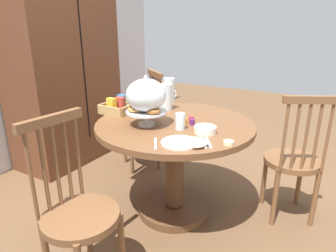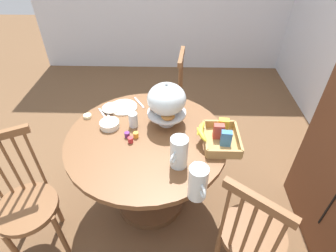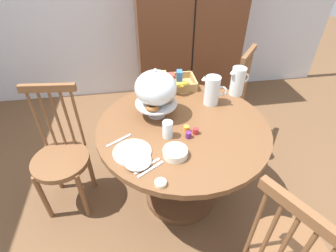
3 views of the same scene
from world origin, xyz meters
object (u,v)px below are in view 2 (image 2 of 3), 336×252
object	(u,v)px
windsor_chair_near_window	(251,236)
milk_pitcher	(198,184)
china_plate_small	(112,108)
windsor_chair_by_cabinet	(167,102)
dining_table	(148,160)
china_plate_large	(123,107)
butter_dish	(87,116)
orange_juice_pitcher	(179,153)
drinking_glass	(133,120)
cereal_bowl	(110,124)
cereal_basket	(219,136)
pastry_stand_with_dome	(167,101)
windsor_chair_facing_door	(26,205)

from	to	relation	value
windsor_chair_near_window	milk_pitcher	size ratio (longest dim) A/B	4.51
china_plate_small	windsor_chair_by_cabinet	bearing A→B (deg)	142.62
dining_table	china_plate_large	world-z (taller)	china_plate_large
milk_pitcher	china_plate_large	size ratio (longest dim) A/B	0.98
butter_dish	orange_juice_pitcher	bearing A→B (deg)	56.04
drinking_glass	cereal_bowl	bearing A→B (deg)	-85.47
milk_pitcher	cereal_basket	distance (m)	0.48
dining_table	orange_juice_pitcher	world-z (taller)	orange_juice_pitcher
pastry_stand_with_dome	milk_pitcher	distance (m)	0.67
dining_table	orange_juice_pitcher	distance (m)	0.47
windsor_chair_near_window	cereal_bowl	world-z (taller)	windsor_chair_near_window
windsor_chair_by_cabinet	cereal_basket	world-z (taller)	windsor_chair_by_cabinet
china_plate_small	butter_dish	xyz separation A→B (m)	(0.10, -0.17, -0.01)
cereal_basket	drinking_glass	size ratio (longest dim) A/B	2.87
windsor_chair_by_cabinet	pastry_stand_with_dome	xyz separation A→B (m)	(0.70, 0.02, 0.49)
pastry_stand_with_dome	windsor_chair_by_cabinet	bearing A→B (deg)	-178.03
windsor_chair_near_window	orange_juice_pitcher	size ratio (longest dim) A/B	4.64
milk_pitcher	windsor_chair_near_window	bearing A→B (deg)	77.65
milk_pitcher	china_plate_large	xyz separation A→B (m)	(-0.82, -0.54, -0.09)
dining_table	china_plate_small	size ratio (longest dim) A/B	7.51
dining_table	china_plate_large	xyz separation A→B (m)	(-0.34, -0.21, 0.24)
china_plate_small	cereal_bowl	world-z (taller)	cereal_bowl
windsor_chair_near_window	cereal_basket	distance (m)	0.64
orange_juice_pitcher	drinking_glass	distance (m)	0.49
cereal_bowl	china_plate_small	bearing A→B (deg)	-172.96
windsor_chair_facing_door	pastry_stand_with_dome	bearing A→B (deg)	120.35
china_plate_small	drinking_glass	bearing A→B (deg)	44.88
windsor_chair_near_window	china_plate_large	size ratio (longest dim) A/B	4.43
butter_dish	windsor_chair_facing_door	bearing A→B (deg)	-27.80
cereal_bowl	butter_dish	world-z (taller)	cereal_bowl
cereal_bowl	butter_dish	distance (m)	0.22
cereal_basket	drinking_glass	bearing A→B (deg)	-104.05
windsor_chair_by_cabinet	china_plate_large	size ratio (longest dim) A/B	4.43
china_plate_large	drinking_glass	size ratio (longest dim) A/B	2.00
dining_table	orange_juice_pitcher	xyz separation A→B (m)	(0.25, 0.22, 0.32)
windsor_chair_facing_door	drinking_glass	world-z (taller)	windsor_chair_facing_door
cereal_basket	china_plate_large	xyz separation A→B (m)	(-0.37, -0.71, -0.04)
windsor_chair_near_window	china_plate_large	distance (m)	1.29
dining_table	milk_pitcher	bearing A→B (deg)	33.77
cereal_basket	china_plate_large	bearing A→B (deg)	-117.81
drinking_glass	orange_juice_pitcher	bearing A→B (deg)	41.43
china_plate_large	china_plate_small	distance (m)	0.09
windsor_chair_near_window	china_plate_small	size ratio (longest dim) A/B	6.50
dining_table	windsor_chair_by_cabinet	bearing A→B (deg)	172.54
windsor_chair_by_cabinet	pastry_stand_with_dome	size ratio (longest dim) A/B	2.83
windsor_chair_by_cabinet	windsor_chair_facing_door	xyz separation A→B (m)	(1.23, -0.89, 0.00)
windsor_chair_by_cabinet	windsor_chair_facing_door	bearing A→B (deg)	-35.79
dining_table	china_plate_small	bearing A→B (deg)	-136.31
windsor_chair_facing_door	china_plate_large	size ratio (longest dim) A/B	4.43
windsor_chair_near_window	china_plate_large	xyz separation A→B (m)	(-0.90, -0.88, 0.29)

